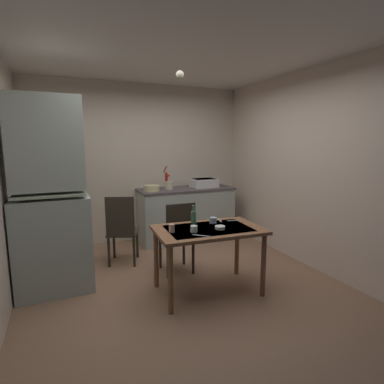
% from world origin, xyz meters
% --- Properties ---
extents(ground_plane, '(4.82, 4.82, 0.00)m').
position_xyz_m(ground_plane, '(0.00, 0.00, 0.00)').
color(ground_plane, '#916B52').
extents(wall_back, '(3.72, 0.10, 2.65)m').
position_xyz_m(wall_back, '(0.00, 1.96, 1.33)').
color(wall_back, beige).
rests_on(wall_back, ground).
extents(wall_right, '(0.10, 3.92, 2.65)m').
position_xyz_m(wall_right, '(1.86, 0.00, 1.33)').
color(wall_right, beige).
rests_on(wall_right, ground).
extents(ceiling_slab, '(3.72, 3.92, 0.10)m').
position_xyz_m(ceiling_slab, '(0.00, 0.00, 2.70)').
color(ceiling_slab, silver).
extents(hutch_cabinet, '(0.81, 0.46, 2.18)m').
position_xyz_m(hutch_cabinet, '(-1.38, 0.40, 1.02)').
color(hutch_cabinet, '#A7B3A8').
rests_on(hutch_cabinet, ground).
extents(counter_cabinet, '(1.64, 0.64, 0.91)m').
position_xyz_m(counter_cabinet, '(0.71, 1.59, 0.45)').
color(counter_cabinet, '#A7B3A8').
rests_on(counter_cabinet, ground).
extents(sink_basin, '(0.44, 0.34, 0.15)m').
position_xyz_m(sink_basin, '(1.05, 1.59, 0.98)').
color(sink_basin, silver).
rests_on(sink_basin, counter_cabinet).
extents(hand_pump, '(0.05, 0.27, 0.39)m').
position_xyz_m(hand_pump, '(0.37, 1.63, 1.07)').
color(hand_pump, '#B21E19').
rests_on(hand_pump, counter_cabinet).
extents(mixing_bowl_counter, '(0.27, 0.27, 0.09)m').
position_xyz_m(mixing_bowl_counter, '(0.08, 1.54, 0.95)').
color(mixing_bowl_counter, beige).
rests_on(mixing_bowl_counter, counter_cabinet).
extents(stoneware_crock, '(0.13, 0.13, 0.13)m').
position_xyz_m(stoneware_crock, '(0.40, 1.59, 0.97)').
color(stoneware_crock, beige).
rests_on(stoneware_crock, counter_cabinet).
extents(dining_table, '(1.22, 0.80, 0.75)m').
position_xyz_m(dining_table, '(0.21, -0.29, 0.65)').
color(dining_table, brown).
rests_on(dining_table, ground).
extents(chair_far_side, '(0.41, 0.41, 0.94)m').
position_xyz_m(chair_far_side, '(0.07, 0.30, 0.49)').
color(chair_far_side, '#2C2321').
rests_on(chair_far_side, ground).
extents(chair_by_counter, '(0.52, 0.52, 0.98)m').
position_xyz_m(chair_by_counter, '(-0.54, 0.89, 0.51)').
color(chair_by_counter, '#2E2A1E').
rests_on(chair_by_counter, ground).
extents(serving_bowl_wide, '(0.11, 0.11, 0.03)m').
position_xyz_m(serving_bowl_wide, '(0.31, -0.36, 0.76)').
color(serving_bowl_wide, white).
rests_on(serving_bowl_wide, dining_table).
extents(teacup_cream, '(0.09, 0.09, 0.07)m').
position_xyz_m(teacup_cream, '(0.35, -0.11, 0.78)').
color(teacup_cream, '#9EB2C6').
rests_on(teacup_cream, dining_table).
extents(teacup_mint, '(0.07, 0.07, 0.07)m').
position_xyz_m(teacup_mint, '(0.00, -0.36, 0.78)').
color(teacup_mint, white).
rests_on(teacup_mint, dining_table).
extents(mug_dark, '(0.06, 0.06, 0.09)m').
position_xyz_m(mug_dark, '(-0.22, -0.27, 0.79)').
color(mug_dark, tan).
rests_on(mug_dark, dining_table).
extents(glass_bottle, '(0.06, 0.06, 0.25)m').
position_xyz_m(glass_bottle, '(0.08, -0.16, 0.84)').
color(glass_bottle, '#4C7F56').
rests_on(glass_bottle, dining_table).
extents(table_knife, '(0.15, 0.14, 0.00)m').
position_xyz_m(table_knife, '(0.01, -0.50, 0.75)').
color(table_knife, silver).
rests_on(table_knife, dining_table).
extents(teaspoon_near_bowl, '(0.06, 0.15, 0.00)m').
position_xyz_m(teaspoon_near_bowl, '(0.49, -0.04, 0.75)').
color(teaspoon_near_bowl, beige).
rests_on(teaspoon_near_bowl, dining_table).
extents(teaspoon_by_cup, '(0.16, 0.05, 0.00)m').
position_xyz_m(teaspoon_by_cup, '(0.64, -0.11, 0.75)').
color(teaspoon_by_cup, beige).
rests_on(teaspoon_by_cup, dining_table).
extents(pendant_bulb, '(0.08, 0.08, 0.08)m').
position_xyz_m(pendant_bulb, '(-0.08, -0.17, 2.37)').
color(pendant_bulb, '#F9EFCC').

